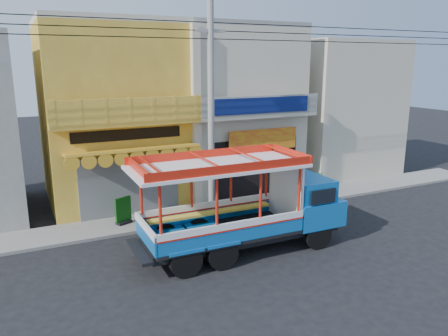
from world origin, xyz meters
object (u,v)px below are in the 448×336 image
Objects in this scene: green_sign at (123,213)px; potted_plant_a at (285,188)px; potted_plant_c at (318,182)px; songthaew_truck at (256,203)px; utility_pole at (214,98)px.

green_sign is 7.60m from potted_plant_a.
potted_plant_c is (2.33, 0.48, -0.09)m from potted_plant_a.
songthaew_truck reaches higher than potted_plant_a.
green_sign is 1.19× the size of potted_plant_c.
songthaew_truck is 6.76× the size of potted_plant_a.
green_sign is (-3.71, 0.69, -4.45)m from utility_pole.
songthaew_truck is 5.65m from green_sign.
utility_pole is 25.47× the size of potted_plant_a.
potted_plant_c is (6.22, 1.06, -4.45)m from utility_pole.
green_sign is at bearing 114.16° from potted_plant_a.
utility_pole reaches higher than potted_plant_c.
songthaew_truck is 8.07× the size of potted_plant_c.
songthaew_truck is 5.67m from potted_plant_a.
utility_pole is at bearing -10.60° from green_sign.
potted_plant_c is (6.22, 4.48, -1.09)m from songthaew_truck.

